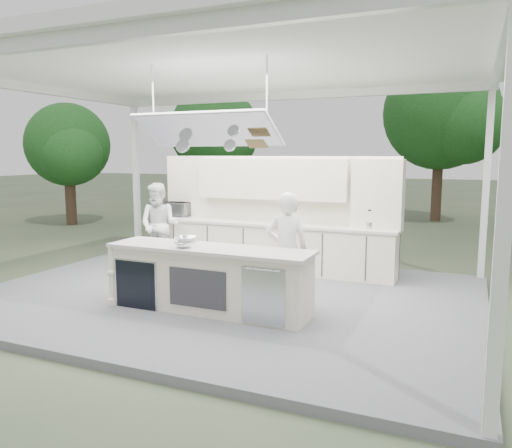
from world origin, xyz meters
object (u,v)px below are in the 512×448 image
at_px(demo_island, 208,279).
at_px(head_chef, 286,250).
at_px(back_counter, 268,246).
at_px(sous_chef, 159,225).

height_order(demo_island, head_chef, head_chef).
bearing_deg(head_chef, demo_island, 8.29).
xyz_separation_m(back_counter, head_chef, (1.17, -2.18, 0.39)).
bearing_deg(sous_chef, back_counter, 3.59).
distance_m(demo_island, head_chef, 1.24).
bearing_deg(head_chef, back_counter, -86.07).
bearing_deg(sous_chef, demo_island, -56.75).
relative_size(demo_island, head_chef, 1.78).
distance_m(demo_island, back_counter, 2.82).
xyz_separation_m(demo_island, sous_chef, (-2.30, 2.15, 0.38)).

